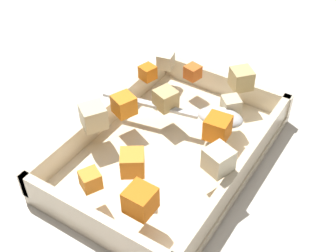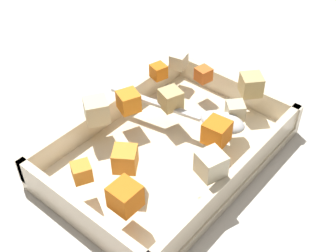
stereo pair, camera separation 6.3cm
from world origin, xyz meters
TOP-DOWN VIEW (x-y plane):
  - ground_plane at (0.00, 0.00)m, footprint 4.00×4.00m
  - baking_dish at (0.01, 0.00)m, footprint 0.35×0.24m
  - carrot_chunk_mid_left at (0.04, -0.06)m, footprint 0.04×0.04m
  - carrot_chunk_corner_sw at (-0.08, -0.00)m, footprint 0.04×0.04m
  - carrot_chunk_front_center at (0.02, 0.08)m, footprint 0.04×0.04m
  - carrot_chunk_heap_top at (-0.12, 0.03)m, footprint 0.03×0.03m
  - carrot_chunk_corner_nw at (0.11, 0.10)m, footprint 0.03×0.03m
  - carrot_chunk_rim_edge at (-0.12, -0.04)m, footprint 0.03×0.03m
  - carrot_chunk_center at (0.15, 0.04)m, footprint 0.03×0.03m
  - potato_chunk_near_right at (-0.01, -0.09)m, footprint 0.04×0.04m
  - potato_chunk_near_left at (0.10, -0.05)m, footprint 0.04×0.04m
  - potato_chunk_back_center at (-0.03, 0.10)m, footprint 0.05×0.05m
  - potato_chunk_far_right at (0.17, -0.04)m, footprint 0.05×0.05m
  - potato_chunk_corner_ne at (0.15, 0.10)m, footprint 0.03×0.03m
  - potato_chunk_heap_side at (0.06, 0.04)m, footprint 0.04×0.04m
  - serving_spoon at (0.07, -0.04)m, footprint 0.07×0.22m

SIDE VIEW (x-z plane):
  - ground_plane at x=0.00m, z-range 0.00..0.00m
  - baking_dish at x=0.01m, z-range -0.01..0.04m
  - serving_spoon at x=0.07m, z-range 0.05..0.07m
  - carrot_chunk_center at x=0.15m, z-range 0.05..0.08m
  - carrot_chunk_corner_nw at x=0.11m, z-range 0.05..0.08m
  - carrot_chunk_heap_top at x=-0.12m, z-range 0.05..0.08m
  - potato_chunk_corner_ne at x=0.15m, z-range 0.05..0.08m
  - potato_chunk_near_left at x=0.10m, z-range 0.05..0.08m
  - carrot_chunk_front_center at x=0.02m, z-range 0.05..0.08m
  - potato_chunk_heap_side at x=0.06m, z-range 0.05..0.08m
  - carrot_chunk_corner_sw at x=-0.08m, z-range 0.05..0.08m
  - potato_chunk_far_right at x=0.17m, z-range 0.05..0.09m
  - carrot_chunk_mid_left at x=0.04m, z-range 0.05..0.09m
  - potato_chunk_near_right at x=-0.01m, z-range 0.05..0.09m
  - carrot_chunk_rim_edge at x=-0.12m, z-range 0.05..0.09m
  - potato_chunk_back_center at x=-0.03m, z-range 0.05..0.09m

